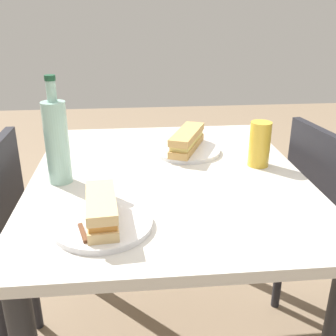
{
  "coord_description": "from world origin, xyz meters",
  "views": [
    {
      "loc": [
        -1.17,
        0.11,
        1.26
      ],
      "look_at": [
        0.0,
        0.0,
        0.78
      ],
      "focal_mm": 42.5,
      "sensor_mm": 36.0,
      "label": 1
    }
  ],
  "objects_px": {
    "dining_table": "(168,207)",
    "water_bottle": "(57,141)",
    "baguette_sandwich_near": "(102,209)",
    "knife_near": "(80,225)",
    "plate_far": "(187,151)",
    "plate_near": "(103,225)",
    "chair_near": "(336,226)",
    "knife_far": "(172,147)",
    "beer_glass": "(260,144)",
    "baguette_sandwich_far": "(187,140)"
  },
  "relations": [
    {
      "from": "water_bottle",
      "to": "baguette_sandwich_near",
      "type": "bearing_deg",
      "value": -153.66
    },
    {
      "from": "chair_near",
      "to": "dining_table",
      "type": "bearing_deg",
      "value": 93.87
    },
    {
      "from": "dining_table",
      "to": "water_bottle",
      "type": "height_order",
      "value": "water_bottle"
    },
    {
      "from": "knife_near",
      "to": "plate_far",
      "type": "bearing_deg",
      "value": -32.35
    },
    {
      "from": "dining_table",
      "to": "water_bottle",
      "type": "distance_m",
      "value": 0.42
    },
    {
      "from": "knife_near",
      "to": "baguette_sandwich_far",
      "type": "distance_m",
      "value": 0.62
    },
    {
      "from": "plate_far",
      "to": "knife_near",
      "type": "bearing_deg",
      "value": 147.65
    },
    {
      "from": "baguette_sandwich_near",
      "to": "water_bottle",
      "type": "xyz_separation_m",
      "value": [
        0.29,
        0.14,
        0.08
      ]
    },
    {
      "from": "dining_table",
      "to": "plate_far",
      "type": "bearing_deg",
      "value": -24.71
    },
    {
      "from": "chair_near",
      "to": "knife_far",
      "type": "xyz_separation_m",
      "value": [
        0.16,
        0.59,
        0.27
      ]
    },
    {
      "from": "dining_table",
      "to": "plate_near",
      "type": "distance_m",
      "value": 0.39
    },
    {
      "from": "knife_far",
      "to": "water_bottle",
      "type": "bearing_deg",
      "value": 121.84
    },
    {
      "from": "water_bottle",
      "to": "plate_near",
      "type": "bearing_deg",
      "value": -153.66
    },
    {
      "from": "chair_near",
      "to": "baguette_sandwich_near",
      "type": "relative_size",
      "value": 4.29
    },
    {
      "from": "plate_near",
      "to": "chair_near",
      "type": "bearing_deg",
      "value": -66.44
    },
    {
      "from": "knife_near",
      "to": "beer_glass",
      "type": "bearing_deg",
      "value": -55.83
    },
    {
      "from": "plate_near",
      "to": "knife_near",
      "type": "height_order",
      "value": "knife_near"
    },
    {
      "from": "knife_near",
      "to": "dining_table",
      "type": "bearing_deg",
      "value": -36.24
    },
    {
      "from": "plate_far",
      "to": "knife_far",
      "type": "relative_size",
      "value": 1.36
    },
    {
      "from": "chair_near",
      "to": "plate_far",
      "type": "xyz_separation_m",
      "value": [
        0.15,
        0.54,
        0.26
      ]
    },
    {
      "from": "chair_near",
      "to": "water_bottle",
      "type": "distance_m",
      "value": 1.04
    },
    {
      "from": "baguette_sandwich_near",
      "to": "knife_far",
      "type": "height_order",
      "value": "baguette_sandwich_near"
    },
    {
      "from": "baguette_sandwich_far",
      "to": "knife_far",
      "type": "height_order",
      "value": "baguette_sandwich_far"
    },
    {
      "from": "knife_near",
      "to": "plate_far",
      "type": "distance_m",
      "value": 0.62
    },
    {
      "from": "plate_far",
      "to": "baguette_sandwich_far",
      "type": "relative_size",
      "value": 0.96
    },
    {
      "from": "baguette_sandwich_near",
      "to": "plate_far",
      "type": "distance_m",
      "value": 0.58
    },
    {
      "from": "plate_far",
      "to": "plate_near",
      "type": "bearing_deg",
      "value": 151.15
    },
    {
      "from": "dining_table",
      "to": "plate_near",
      "type": "bearing_deg",
      "value": 148.79
    },
    {
      "from": "baguette_sandwich_far",
      "to": "knife_far",
      "type": "bearing_deg",
      "value": 78.86
    },
    {
      "from": "water_bottle",
      "to": "plate_far",
      "type": "bearing_deg",
      "value": -62.59
    },
    {
      "from": "plate_near",
      "to": "baguette_sandwich_near",
      "type": "distance_m",
      "value": 0.04
    },
    {
      "from": "water_bottle",
      "to": "beer_glass",
      "type": "bearing_deg",
      "value": -83.62
    },
    {
      "from": "baguette_sandwich_far",
      "to": "knife_far",
      "type": "distance_m",
      "value": 0.06
    },
    {
      "from": "knife_near",
      "to": "water_bottle",
      "type": "bearing_deg",
      "value": 16.61
    },
    {
      "from": "chair_near",
      "to": "plate_far",
      "type": "relative_size",
      "value": 3.59
    },
    {
      "from": "plate_near",
      "to": "knife_near",
      "type": "xyz_separation_m",
      "value": [
        -0.02,
        0.05,
        0.01
      ]
    },
    {
      "from": "knife_far",
      "to": "beer_glass",
      "type": "relative_size",
      "value": 1.19
    },
    {
      "from": "knife_near",
      "to": "knife_far",
      "type": "bearing_deg",
      "value": -27.56
    },
    {
      "from": "plate_near",
      "to": "baguette_sandwich_near",
      "type": "bearing_deg",
      "value": 0.0
    },
    {
      "from": "dining_table",
      "to": "chair_near",
      "type": "height_order",
      "value": "chair_near"
    },
    {
      "from": "plate_near",
      "to": "beer_glass",
      "type": "bearing_deg",
      "value": -54.35
    },
    {
      "from": "dining_table",
      "to": "baguette_sandwich_far",
      "type": "distance_m",
      "value": 0.27
    },
    {
      "from": "knife_near",
      "to": "knife_far",
      "type": "height_order",
      "value": "same"
    },
    {
      "from": "plate_far",
      "to": "baguette_sandwich_far",
      "type": "bearing_deg",
      "value": 0.0
    },
    {
      "from": "chair_near",
      "to": "plate_near",
      "type": "relative_size",
      "value": 3.59
    },
    {
      "from": "water_bottle",
      "to": "dining_table",
      "type": "bearing_deg",
      "value": -85.23
    },
    {
      "from": "chair_near",
      "to": "knife_far",
      "type": "height_order",
      "value": "chair_near"
    },
    {
      "from": "knife_near",
      "to": "beer_glass",
      "type": "height_order",
      "value": "beer_glass"
    },
    {
      "from": "baguette_sandwich_far",
      "to": "beer_glass",
      "type": "xyz_separation_m",
      "value": [
        -0.15,
        -0.22,
        0.03
      ]
    },
    {
      "from": "knife_near",
      "to": "knife_far",
      "type": "distance_m",
      "value": 0.6
    }
  ]
}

